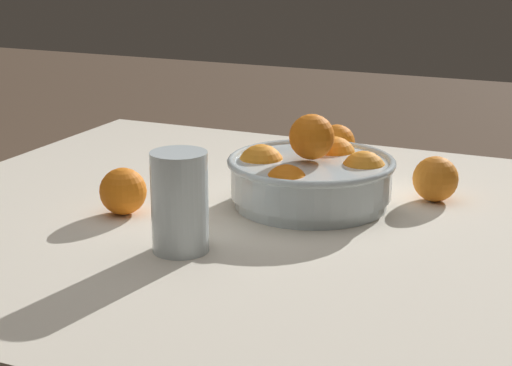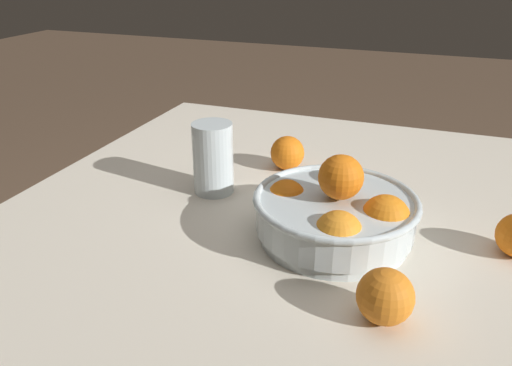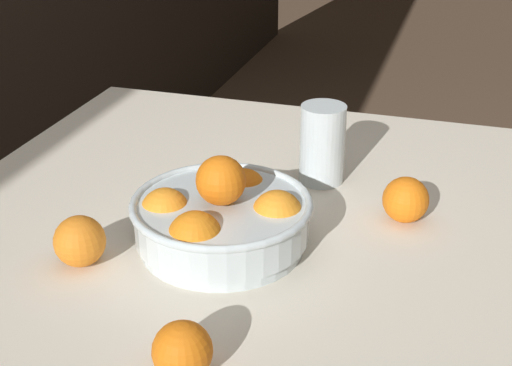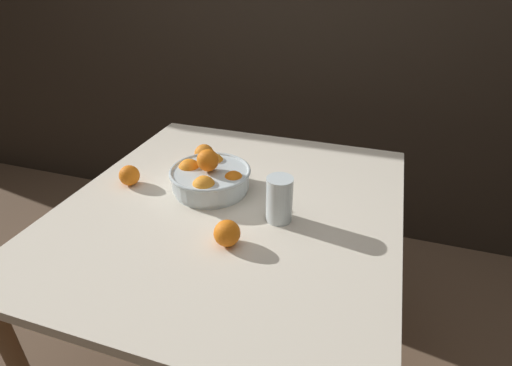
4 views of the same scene
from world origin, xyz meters
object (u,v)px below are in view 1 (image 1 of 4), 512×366
orange_loose_front (337,143)px  orange_loose_aside (123,191)px  fruit_bowl (311,176)px  juice_glass (180,206)px  orange_loose_near_bowl (435,179)px

orange_loose_front → orange_loose_aside: (0.44, -0.20, 0.00)m
fruit_bowl → orange_loose_aside: 0.30m
fruit_bowl → orange_loose_front: bearing=-169.6°
orange_loose_front → orange_loose_aside: size_ratio=0.95×
juice_glass → orange_loose_front: size_ratio=2.01×
juice_glass → orange_loose_front: juice_glass is taller
orange_loose_near_bowl → orange_loose_aside: 0.50m
orange_loose_near_bowl → orange_loose_front: orange_loose_near_bowl is taller
fruit_bowl → orange_loose_front: size_ratio=3.85×
orange_loose_near_bowl → orange_loose_front: size_ratio=1.06×
juice_glass → orange_loose_aside: (-0.10, -0.16, -0.03)m
juice_glass → orange_loose_aside: 0.19m
orange_loose_aside → orange_loose_front: bearing=155.5°
juice_glass → orange_loose_front: (-0.54, 0.04, -0.03)m
fruit_bowl → orange_loose_aside: fruit_bowl is taller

